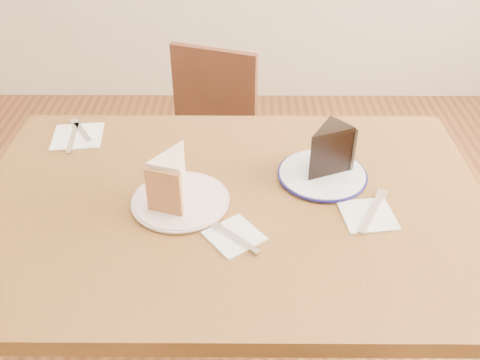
# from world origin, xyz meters

# --- Properties ---
(table) EXTENTS (1.20, 0.80, 0.75)m
(table) POSITION_xyz_m (0.00, 0.00, 0.65)
(table) COLOR #4A2E14
(table) RESTS_ON ground
(chair_far) EXTENTS (0.49, 0.49, 0.78)m
(chair_far) POSITION_xyz_m (-0.12, 0.71, 0.44)
(chair_far) COLOR #34190F
(chair_far) RESTS_ON ground
(plate_cream) EXTENTS (0.22, 0.22, 0.01)m
(plate_cream) POSITION_xyz_m (-0.12, -0.01, 0.76)
(plate_cream) COLOR silver
(plate_cream) RESTS_ON table
(plate_navy) EXTENTS (0.21, 0.21, 0.01)m
(plate_navy) POSITION_xyz_m (0.22, 0.09, 0.76)
(plate_navy) COLOR white
(plate_navy) RESTS_ON table
(carrot_cake) EXTENTS (0.11, 0.13, 0.11)m
(carrot_cake) POSITION_xyz_m (-0.12, -0.00, 0.82)
(carrot_cake) COLOR beige
(carrot_cake) RESTS_ON plate_cream
(chocolate_cake) EXTENTS (0.13, 0.13, 0.11)m
(chocolate_cake) POSITION_xyz_m (0.23, 0.10, 0.82)
(chocolate_cake) COLOR black
(chocolate_cake) RESTS_ON plate_navy
(napkin_cream) EXTENTS (0.15, 0.15, 0.00)m
(napkin_cream) POSITION_xyz_m (0.01, -0.13, 0.75)
(napkin_cream) COLOR white
(napkin_cream) RESTS_ON table
(napkin_navy) EXTENTS (0.13, 0.13, 0.00)m
(napkin_navy) POSITION_xyz_m (0.31, -0.06, 0.75)
(napkin_navy) COLOR white
(napkin_navy) RESTS_ON table
(napkin_spare) EXTENTS (0.15, 0.15, 0.00)m
(napkin_spare) POSITION_xyz_m (-0.43, 0.28, 0.75)
(napkin_spare) COLOR white
(napkin_spare) RESTS_ON table
(fork_cream) EXTENTS (0.11, 0.11, 0.00)m
(fork_cream) POSITION_xyz_m (0.01, -0.13, 0.76)
(fork_cream) COLOR silver
(fork_cream) RESTS_ON napkin_cream
(knife_navy) EXTENTS (0.09, 0.16, 0.00)m
(knife_navy) POSITION_xyz_m (0.32, -0.05, 0.76)
(knife_navy) COLOR silver
(knife_navy) RESTS_ON napkin_navy
(fork_spare) EXTENTS (0.09, 0.13, 0.00)m
(fork_spare) POSITION_xyz_m (-0.42, 0.31, 0.76)
(fork_spare) COLOR white
(fork_spare) RESTS_ON napkin_spare
(knife_spare) EXTENTS (0.03, 0.16, 0.00)m
(knife_spare) POSITION_xyz_m (-0.44, 0.26, 0.76)
(knife_spare) COLOR silver
(knife_spare) RESTS_ON napkin_spare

